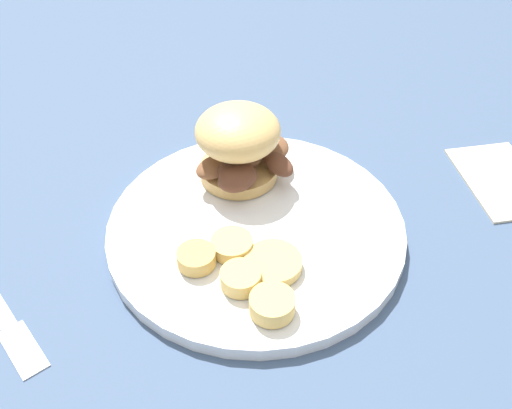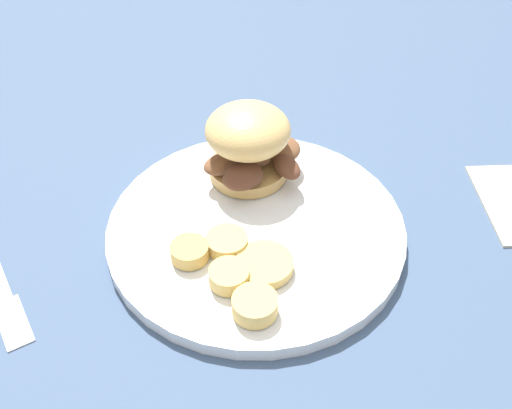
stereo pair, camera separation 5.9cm
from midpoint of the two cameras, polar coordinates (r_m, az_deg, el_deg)
name	(u,v)px [view 2 (the right image)]	position (r m, az deg, el deg)	size (l,w,h in m)	color
ground_plane	(256,234)	(0.62, 2.73, -2.97)	(4.00, 4.00, 0.00)	#3D5170
dinner_plate	(256,228)	(0.61, 2.76, -2.36)	(0.30, 0.30, 0.02)	white
sandwich	(250,144)	(0.63, 2.07, 5.65)	(0.11, 0.12, 0.08)	tan
potato_round_0	(190,251)	(0.57, -3.40, -4.64)	(0.04, 0.04, 0.01)	tan
potato_round_1	(264,265)	(0.56, 3.83, -5.88)	(0.05, 0.05, 0.01)	#DBB766
potato_round_2	(255,305)	(0.52, 3.14, -9.73)	(0.04, 0.04, 0.02)	#DBB766
potato_round_3	(227,242)	(0.58, 0.13, -3.76)	(0.04, 0.04, 0.01)	#DBB766
potato_round_4	(233,277)	(0.54, 0.88, -7.08)	(0.04, 0.04, 0.02)	#DBB766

